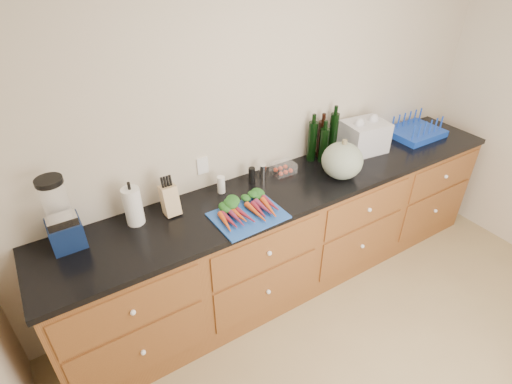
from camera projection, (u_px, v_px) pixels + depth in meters
wall_back at (273, 121)px, 2.92m from camera, size 4.10×0.05×2.60m
cabinets at (294, 235)px, 3.16m from camera, size 3.60×0.64×0.90m
countertop at (297, 185)px, 2.90m from camera, size 3.64×0.62×0.04m
cutting_board at (248, 216)px, 2.55m from camera, size 0.46×0.35×0.01m
carrots at (245, 208)px, 2.56m from camera, size 0.40×0.29×0.06m
squash at (342, 161)px, 2.88m from camera, size 0.30×0.30×0.27m
blender_appliance at (61, 218)px, 2.21m from camera, size 0.18×0.18×0.45m
paper_towel at (133, 206)px, 2.43m from camera, size 0.11×0.11×0.25m
knife_block at (170, 200)px, 2.53m from camera, size 0.10×0.10×0.20m
grinder_salt at (221, 185)px, 2.75m from camera, size 0.05×0.05×0.12m
grinder_pepper at (252, 175)px, 2.86m from camera, size 0.05×0.05×0.12m
canister_chrome at (263, 172)px, 2.91m from camera, size 0.05×0.05×0.11m
tomato_box at (283, 168)px, 2.99m from camera, size 0.17×0.13×0.08m
bottles at (323, 139)px, 3.13m from camera, size 0.28×0.14×0.34m
grocery_bag at (364, 137)px, 3.24m from camera, size 0.37×0.31×0.25m
dish_rack at (415, 131)px, 3.52m from camera, size 0.45×0.36×0.18m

